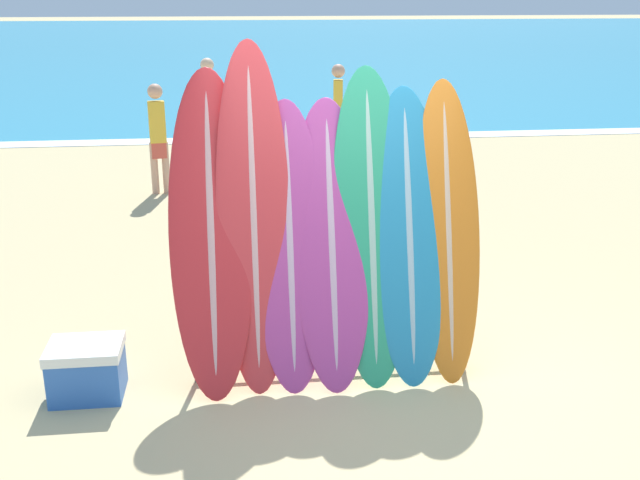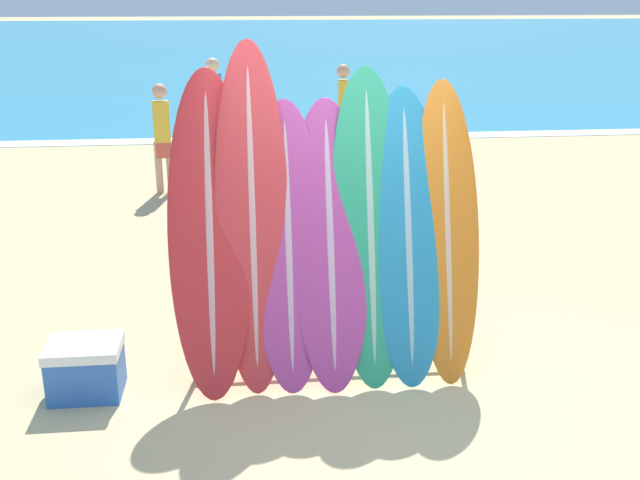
{
  "view_description": "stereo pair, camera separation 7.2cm",
  "coord_description": "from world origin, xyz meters",
  "px_view_note": "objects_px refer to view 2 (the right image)",
  "views": [
    {
      "loc": [
        -0.96,
        -4.73,
        2.76
      ],
      "look_at": [
        -0.28,
        1.07,
        0.8
      ],
      "focal_mm": 42.0,
      "sensor_mm": 36.0,
      "label": 1
    },
    {
      "loc": [
        -0.89,
        -4.73,
        2.76
      ],
      "look_at": [
        -0.28,
        1.07,
        0.8
      ],
      "focal_mm": 42.0,
      "sensor_mm": 36.0,
      "label": 2
    }
  ],
  "objects_px": {
    "person_near_water": "(162,134)",
    "person_mid_beach": "(214,104)",
    "surfboard_slot_0": "(210,232)",
    "surfboard_slot_2": "(289,246)",
    "person_far_right": "(252,152)",
    "surfboard_slot_1": "(252,217)",
    "surfboard_rack": "(331,322)",
    "surfboard_slot_4": "(370,227)",
    "cooler_box": "(86,368)",
    "surfboard_slot_6": "(447,232)",
    "person_far_left": "(343,110)",
    "surfboard_slot_3": "(330,244)",
    "surfboard_slot_5": "(408,236)"
  },
  "relations": [
    {
      "from": "surfboard_slot_4",
      "to": "surfboard_slot_5",
      "type": "relative_size",
      "value": 1.07
    },
    {
      "from": "surfboard_slot_3",
      "to": "person_far_right",
      "type": "height_order",
      "value": "surfboard_slot_3"
    },
    {
      "from": "surfboard_slot_0",
      "to": "surfboard_slot_2",
      "type": "relative_size",
      "value": 1.11
    },
    {
      "from": "person_far_left",
      "to": "surfboard_rack",
      "type": "bearing_deg",
      "value": 0.47
    },
    {
      "from": "person_far_left",
      "to": "cooler_box",
      "type": "relative_size",
      "value": 3.15
    },
    {
      "from": "person_far_right",
      "to": "surfboard_rack",
      "type": "bearing_deg",
      "value": 32.87
    },
    {
      "from": "surfboard_slot_2",
      "to": "person_near_water",
      "type": "height_order",
      "value": "surfboard_slot_2"
    },
    {
      "from": "person_near_water",
      "to": "cooler_box",
      "type": "relative_size",
      "value": 2.99
    },
    {
      "from": "surfboard_slot_0",
      "to": "surfboard_slot_4",
      "type": "xyz_separation_m",
      "value": [
        1.15,
        -0.01,
        0.0
      ]
    },
    {
      "from": "surfboard_slot_1",
      "to": "person_far_left",
      "type": "xyz_separation_m",
      "value": [
        1.6,
        7.02,
        -0.33
      ]
    },
    {
      "from": "surfboard_slot_4",
      "to": "person_mid_beach",
      "type": "height_order",
      "value": "surfboard_slot_4"
    },
    {
      "from": "person_far_left",
      "to": "surfboard_slot_1",
      "type": "bearing_deg",
      "value": -4.05
    },
    {
      "from": "surfboard_slot_4",
      "to": "person_far_right",
      "type": "distance_m",
      "value": 3.8
    },
    {
      "from": "surfboard_slot_2",
      "to": "surfboard_slot_6",
      "type": "bearing_deg",
      "value": 0.6
    },
    {
      "from": "surfboard_slot_0",
      "to": "person_near_water",
      "type": "bearing_deg",
      "value": 98.97
    },
    {
      "from": "surfboard_slot_3",
      "to": "person_far_left",
      "type": "height_order",
      "value": "surfboard_slot_3"
    },
    {
      "from": "person_far_right",
      "to": "surfboard_slot_1",
      "type": "bearing_deg",
      "value": 24.5
    },
    {
      "from": "person_mid_beach",
      "to": "person_far_right",
      "type": "height_order",
      "value": "person_far_right"
    },
    {
      "from": "surfboard_slot_3",
      "to": "person_mid_beach",
      "type": "relative_size",
      "value": 1.21
    },
    {
      "from": "surfboard_rack",
      "to": "person_near_water",
      "type": "relative_size",
      "value": 1.34
    },
    {
      "from": "person_near_water",
      "to": "surfboard_slot_5",
      "type": "bearing_deg",
      "value": 103.59
    },
    {
      "from": "person_near_water",
      "to": "person_mid_beach",
      "type": "distance_m",
      "value": 2.41
    },
    {
      "from": "surfboard_slot_5",
      "to": "person_mid_beach",
      "type": "distance_m",
      "value": 7.96
    },
    {
      "from": "surfboard_slot_1",
      "to": "surfboard_slot_5",
      "type": "distance_m",
      "value": 1.13
    },
    {
      "from": "surfboard_slot_2",
      "to": "surfboard_slot_3",
      "type": "distance_m",
      "value": 0.3
    },
    {
      "from": "surfboard_slot_0",
      "to": "surfboard_rack",
      "type": "bearing_deg",
      "value": -6.78
    },
    {
      "from": "person_mid_beach",
      "to": "surfboard_slot_6",
      "type": "bearing_deg",
      "value": 53.14
    },
    {
      "from": "surfboard_slot_0",
      "to": "person_near_water",
      "type": "xyz_separation_m",
      "value": [
        -0.86,
        5.43,
        -0.28
      ]
    },
    {
      "from": "surfboard_rack",
      "to": "surfboard_slot_5",
      "type": "xyz_separation_m",
      "value": [
        0.56,
        0.06,
        0.63
      ]
    },
    {
      "from": "person_far_right",
      "to": "cooler_box",
      "type": "height_order",
      "value": "person_far_right"
    },
    {
      "from": "surfboard_slot_0",
      "to": "surfboard_slot_6",
      "type": "distance_m",
      "value": 1.72
    },
    {
      "from": "surfboard_slot_1",
      "to": "cooler_box",
      "type": "distance_m",
      "value": 1.6
    },
    {
      "from": "surfboard_slot_0",
      "to": "surfboard_slot_3",
      "type": "bearing_deg",
      "value": -3.08
    },
    {
      "from": "person_mid_beach",
      "to": "surfboard_slot_2",
      "type": "bearing_deg",
      "value": 44.84
    },
    {
      "from": "surfboard_slot_0",
      "to": "person_far_left",
      "type": "distance_m",
      "value": 7.29
    },
    {
      "from": "surfboard_slot_4",
      "to": "surfboard_slot_2",
      "type": "bearing_deg",
      "value": -176.88
    },
    {
      "from": "surfboard_slot_0",
      "to": "surfboard_slot_4",
      "type": "distance_m",
      "value": 1.15
    },
    {
      "from": "surfboard_slot_1",
      "to": "person_mid_beach",
      "type": "xyz_separation_m",
      "value": [
        -0.51,
        7.74,
        -0.3
      ]
    },
    {
      "from": "surfboard_rack",
      "to": "person_mid_beach",
      "type": "distance_m",
      "value": 7.94
    },
    {
      "from": "surfboard_slot_2",
      "to": "cooler_box",
      "type": "relative_size",
      "value": 3.93
    },
    {
      "from": "surfboard_rack",
      "to": "cooler_box",
      "type": "distance_m",
      "value": 1.79
    },
    {
      "from": "surfboard_rack",
      "to": "surfboard_slot_6",
      "type": "height_order",
      "value": "surfboard_slot_6"
    },
    {
      "from": "person_far_left",
      "to": "surfboard_slot_4",
      "type": "bearing_deg",
      "value": 2.69
    },
    {
      "from": "surfboard_slot_4",
      "to": "person_near_water",
      "type": "xyz_separation_m",
      "value": [
        -2.01,
        5.44,
        -0.28
      ]
    },
    {
      "from": "person_near_water",
      "to": "cooler_box",
      "type": "distance_m",
      "value": 5.67
    },
    {
      "from": "surfboard_slot_4",
      "to": "person_mid_beach",
      "type": "relative_size",
      "value": 1.34
    },
    {
      "from": "surfboard_slot_1",
      "to": "surfboard_slot_3",
      "type": "xyz_separation_m",
      "value": [
        0.55,
        -0.06,
        -0.2
      ]
    },
    {
      "from": "person_far_left",
      "to": "surfboard_slot_0",
      "type": "bearing_deg",
      "value": -6.37
    },
    {
      "from": "surfboard_slot_1",
      "to": "person_near_water",
      "type": "height_order",
      "value": "surfboard_slot_1"
    },
    {
      "from": "surfboard_slot_3",
      "to": "person_far_left",
      "type": "distance_m",
      "value": 7.16
    }
  ]
}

